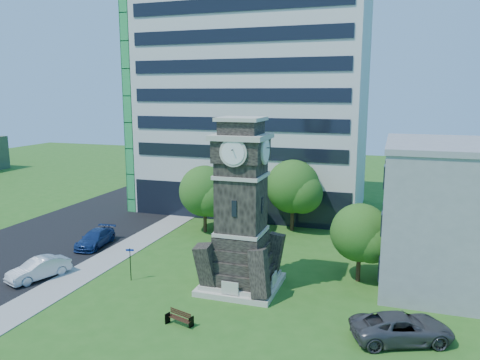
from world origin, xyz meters
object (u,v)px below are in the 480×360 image
(park_bench, at_px, (180,318))
(car_street_mid, at_px, (39,269))
(clock_tower, at_px, (241,216))
(street_sign, at_px, (130,260))
(car_east_lot, at_px, (402,328))
(car_street_north, at_px, (95,238))

(park_bench, bearing_deg, car_street_mid, -176.21)
(park_bench, bearing_deg, clock_tower, 92.05)
(car_street_mid, relative_size, street_sign, 1.84)
(car_street_mid, distance_m, street_sign, 7.08)
(clock_tower, bearing_deg, street_sign, -169.77)
(car_east_lot, relative_size, street_sign, 2.25)
(park_bench, bearing_deg, car_east_lot, 27.38)
(clock_tower, bearing_deg, park_bench, -105.18)
(street_sign, bearing_deg, clock_tower, -3.92)
(clock_tower, bearing_deg, car_street_mid, -167.36)
(clock_tower, relative_size, park_bench, 7.29)
(clock_tower, relative_size, car_street_north, 2.45)
(car_east_lot, relative_size, park_bench, 3.39)
(car_street_north, xyz_separation_m, street_sign, (7.35, -5.95, 0.86))
(clock_tower, relative_size, street_sign, 4.84)
(clock_tower, bearing_deg, car_street_north, 163.99)
(clock_tower, bearing_deg, car_east_lot, -21.18)
(car_street_north, bearing_deg, park_bench, -44.84)
(clock_tower, xyz_separation_m, car_east_lot, (10.96, -4.25, -4.49))
(car_street_mid, relative_size, car_street_north, 0.93)
(clock_tower, xyz_separation_m, street_sign, (-8.22, -1.48, -3.70))
(car_street_north, bearing_deg, street_sign, -45.29)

